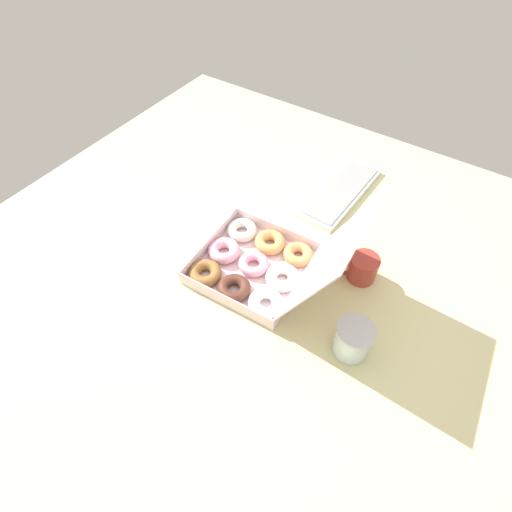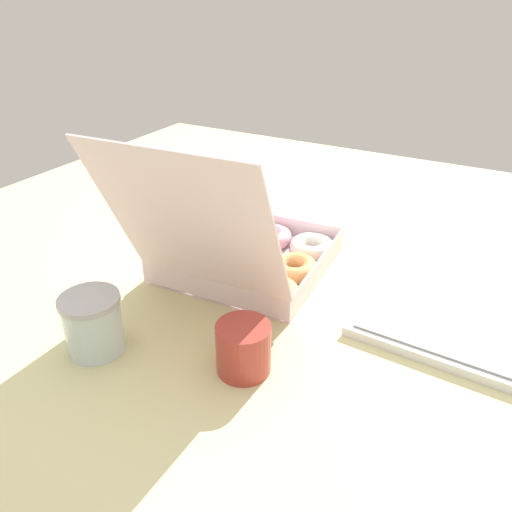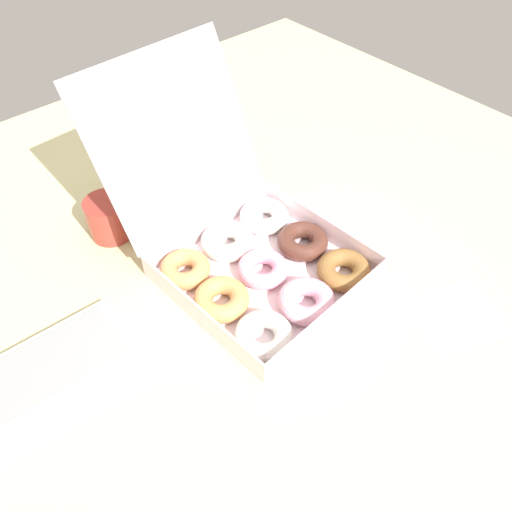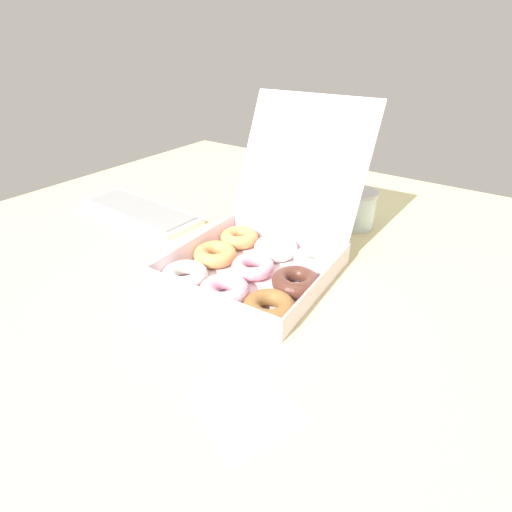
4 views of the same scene
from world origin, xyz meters
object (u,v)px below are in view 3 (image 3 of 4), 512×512
Objects in this scene: glass_jar at (184,151)px; coffee_mug at (111,218)px; keyboard at (7,392)px; donut_box at (256,256)px.

coffee_mug is at bearing -161.67° from glass_jar.
glass_jar reaches higher than coffee_mug.
keyboard is 38.20cm from coffee_mug.
glass_jar is (8.58, 35.05, 1.52)cm from donut_box.
donut_box is 47.47cm from keyboard.
donut_box reaches higher than coffee_mug.
glass_jar reaches higher than keyboard.
donut_box is 31.21cm from coffee_mug.
glass_jar is at bearing 27.82° from keyboard.
donut_box is 4.29× the size of coffee_mug.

